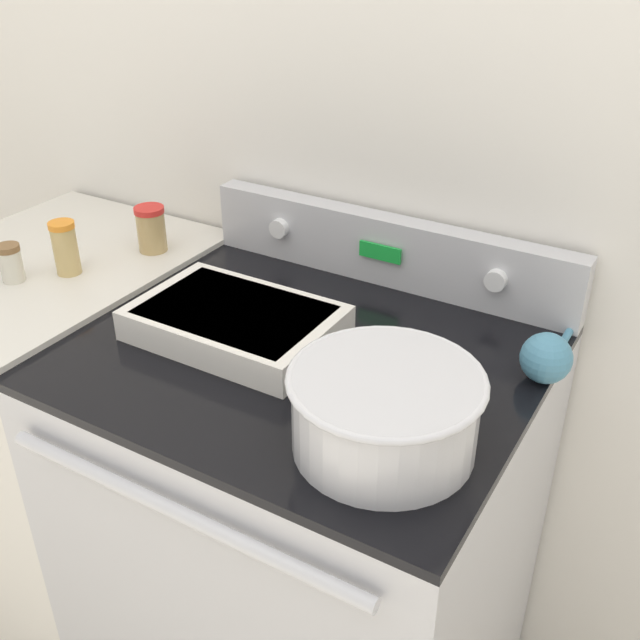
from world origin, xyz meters
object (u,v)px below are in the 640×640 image
object	(u,v)px
mixing_bowl	(385,407)
spice_jar_red_cap	(151,229)
spice_jar_orange_cap	(65,248)
spice_jar_brown_cap	(11,263)
ladle	(548,357)
casserole_dish	(236,321)

from	to	relation	value
mixing_bowl	spice_jar_red_cap	bearing A→B (deg)	155.61
spice_jar_orange_cap	spice_jar_brown_cap	size ratio (longest dim) A/B	1.44
mixing_bowl	ladle	world-z (taller)	mixing_bowl
ladle	spice_jar_brown_cap	world-z (taller)	spice_jar_brown_cap
mixing_bowl	spice_jar_brown_cap	bearing A→B (deg)	175.16
spice_jar_orange_cap	spice_jar_red_cap	bearing A→B (deg)	66.97
spice_jar_orange_cap	spice_jar_brown_cap	xyz separation A→B (m)	(-0.07, -0.08, -0.02)
mixing_bowl	spice_jar_orange_cap	world-z (taller)	same
mixing_bowl	ladle	xyz separation A→B (m)	(0.15, 0.30, -0.03)
spice_jar_brown_cap	spice_jar_red_cap	bearing A→B (deg)	60.75
ladle	spice_jar_red_cap	size ratio (longest dim) A/B	2.90
spice_jar_red_cap	spice_jar_brown_cap	size ratio (longest dim) A/B	1.29
spice_jar_brown_cap	ladle	bearing A→B (deg)	12.30
mixing_bowl	spice_jar_orange_cap	size ratio (longest dim) A/B	2.50
casserole_dish	ladle	size ratio (longest dim) A/B	1.23
ladle	spice_jar_orange_cap	xyz separation A→B (m)	(-0.95, -0.14, 0.03)
spice_jar_brown_cap	mixing_bowl	bearing A→B (deg)	-4.84
spice_jar_red_cap	spice_jar_orange_cap	size ratio (longest dim) A/B	0.89
mixing_bowl	casserole_dish	distance (m)	0.39
ladle	mixing_bowl	bearing A→B (deg)	-116.73
ladle	spice_jar_orange_cap	world-z (taller)	spice_jar_orange_cap
spice_jar_red_cap	spice_jar_orange_cap	world-z (taller)	spice_jar_orange_cap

